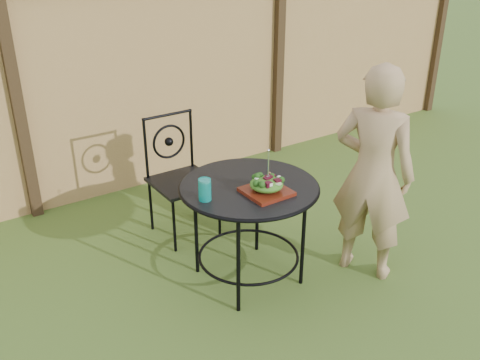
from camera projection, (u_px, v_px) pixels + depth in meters
The scene contains 9 objects.
ground at pixel (317, 287), 3.67m from camera, with size 60.00×60.00×0.00m, color #2C4B18.
fence at pixel (164, 83), 4.91m from camera, with size 8.00×0.12×1.90m.
patio_table at pixel (249, 204), 3.53m from camera, with size 0.92×0.92×0.72m.
patio_chair at pixel (180, 173), 4.16m from camera, with size 0.46×0.46×0.95m.
diner at pixel (373, 174), 3.56m from camera, with size 0.55×0.36×1.50m, color #A2835D.
salad_plate at pixel (266, 192), 3.36m from camera, with size 0.27×0.27×0.02m, color #49160A.
salad at pixel (267, 184), 3.34m from camera, with size 0.21×0.21×0.08m, color #235614.
fork at pixel (268, 165), 3.29m from camera, with size 0.01×0.01×0.18m, color silver.
drinking_glass at pixel (205, 190), 3.25m from camera, with size 0.08×0.08×0.14m, color #0B877F.
Camera 1 is at (-2.13, -2.19, 2.24)m, focal length 40.00 mm.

